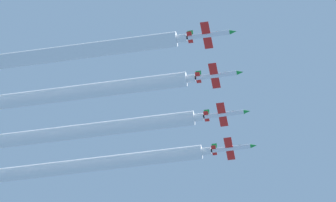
# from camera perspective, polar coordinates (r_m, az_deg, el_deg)

# --- Properties ---
(jet_far_left) EXTENTS (7.45, 10.85, 2.61)m
(jet_far_left) POSITION_cam_1_polar(r_m,az_deg,el_deg) (283.39, 3.01, -2.19)
(jet_far_left) COLOR silver
(jet_inner_left) EXTENTS (7.45, 10.85, 2.61)m
(jet_inner_left) POSITION_cam_1_polar(r_m,az_deg,el_deg) (275.62, 2.67, -0.60)
(jet_inner_left) COLOR silver
(jet_center) EXTENTS (7.45, 10.85, 2.61)m
(jet_center) POSITION_cam_1_polar(r_m,az_deg,el_deg) (267.07, 2.32, 1.21)
(jet_center) COLOR silver
(jet_inner_right) EXTENTS (7.45, 10.85, 2.61)m
(jet_inner_right) POSITION_cam_1_polar(r_m,az_deg,el_deg) (259.18, 1.96, 3.09)
(jet_inner_right) COLOR silver
(smoke_trail_far_left) EXTENTS (3.25, 56.64, 3.25)m
(smoke_trail_far_left) POSITION_cam_1_polar(r_m,az_deg,el_deg) (287.66, -3.59, -2.96)
(smoke_trail_far_left) COLOR white
(smoke_trail_inner_left) EXTENTS (3.25, 54.77, 3.25)m
(smoke_trail_inner_left) POSITION_cam_1_polar(r_m,az_deg,el_deg) (279.84, -3.90, -1.40)
(smoke_trail_inner_left) COLOR white
(smoke_trail_center) EXTENTS (3.25, 49.13, 3.25)m
(smoke_trail_center) POSITION_cam_1_polar(r_m,az_deg,el_deg) (270.89, -3.88, 0.43)
(smoke_trail_center) COLOR white
(smoke_trail_inner_right) EXTENTS (3.25, 56.20, 3.25)m
(smoke_trail_inner_right) POSITION_cam_1_polar(r_m,az_deg,el_deg) (263.80, -5.17, 2.16)
(smoke_trail_inner_right) COLOR white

